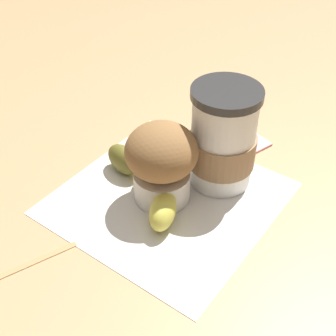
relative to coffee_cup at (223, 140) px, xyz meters
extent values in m
plane|color=tan|center=(0.06, -0.05, -0.06)|extent=(3.00, 3.00, 0.00)
cube|color=white|center=(0.06, -0.05, -0.06)|extent=(0.29, 0.29, 0.00)
cylinder|color=white|center=(0.00, 0.00, 0.00)|extent=(0.08, 0.08, 0.12)
cylinder|color=#2D2D2D|center=(0.00, 0.00, 0.06)|extent=(0.08, 0.08, 0.01)
cylinder|color=#997551|center=(0.00, 0.00, -0.01)|extent=(0.08, 0.08, 0.04)
cylinder|color=white|center=(0.06, -0.05, -0.04)|extent=(0.07, 0.07, 0.04)
ellipsoid|color=olive|center=(0.06, -0.05, 0.01)|extent=(0.09, 0.09, 0.07)
ellipsoid|color=#D6CC4C|center=(0.10, -0.04, -0.04)|extent=(0.06, 0.04, 0.04)
ellipsoid|color=#D6CC4C|center=(0.06, -0.07, -0.04)|extent=(0.07, 0.07, 0.04)
ellipsoid|color=brown|center=(0.03, -0.12, -0.04)|extent=(0.05, 0.06, 0.04)
cube|color=pink|center=(-0.10, 0.02, -0.06)|extent=(0.05, 0.06, 0.01)
cube|color=tan|center=(0.21, -0.14, -0.06)|extent=(0.09, 0.07, 0.00)
camera|label=1|loc=(0.44, 0.12, 0.33)|focal=50.00mm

